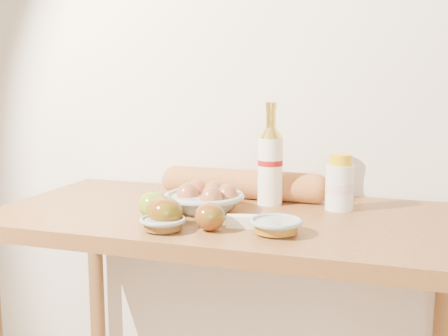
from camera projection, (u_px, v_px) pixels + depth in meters
The scene contains 13 objects.
back_wall at pixel (261, 58), 1.69m from camera, with size 3.50×0.02×2.60m, color silver.
table at pixel (228, 258), 1.46m from camera, with size 1.20×0.60×0.90m.
bourbon_bottle at pixel (270, 163), 1.52m from camera, with size 0.08×0.08×0.28m.
cream_bottle at pixel (340, 184), 1.46m from camera, with size 0.10×0.10×0.15m.
egg_bowl at pixel (205, 200), 1.45m from camera, with size 0.26×0.26×0.07m.
baguette at pixel (243, 184), 1.60m from camera, with size 0.50×0.09×0.08m.
apple_yellowgreen at pixel (153, 205), 1.37m from camera, with size 0.09×0.09×0.07m.
apple_redgreen_front at pixel (164, 211), 1.30m from camera, with size 0.09×0.09×0.07m.
apple_redgreen_right at pixel (210, 217), 1.27m from camera, with size 0.08×0.08×0.06m.
sugar_bowl at pixel (163, 224), 1.27m from camera, with size 0.12×0.12×0.03m.
syrup_bowl at pixel (276, 226), 1.24m from camera, with size 0.14×0.14×0.03m.
butter_stick at pixel (248, 222), 1.30m from camera, with size 0.10×0.04×0.03m.
apple_extra at pixel (166, 213), 1.28m from camera, with size 0.09×0.09×0.07m.
Camera 1 is at (0.43, -0.16, 1.25)m, focal length 45.00 mm.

